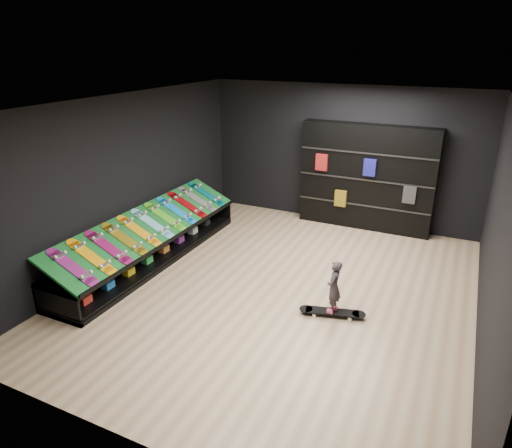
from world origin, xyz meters
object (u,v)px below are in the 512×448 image
at_px(back_shelving, 366,178).
at_px(child, 333,297).
at_px(display_rack, 152,247).
at_px(floor_skateboard, 332,314).

bearing_deg(back_shelving, child, -83.54).
height_order(back_shelving, child, back_shelving).
xyz_separation_m(display_rack, child, (3.59, -0.40, 0.09)).
bearing_deg(display_rack, back_shelving, 46.32).
relative_size(floor_skateboard, child, 2.00).
bearing_deg(child, floor_skateboard, 0.00).
distance_m(display_rack, floor_skateboard, 3.62).
xyz_separation_m(floor_skateboard, child, (0.00, 0.00, 0.29)).
bearing_deg(display_rack, floor_skateboard, -6.41).
xyz_separation_m(back_shelving, child, (0.42, -3.72, -0.79)).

